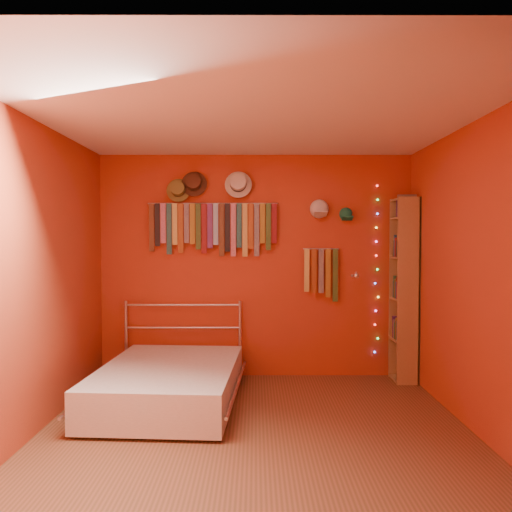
{
  "coord_description": "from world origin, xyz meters",
  "views": [
    {
      "loc": [
        -0.0,
        -3.88,
        1.56
      ],
      "look_at": [
        0.0,
        0.9,
        1.39
      ],
      "focal_mm": 35.0,
      "sensor_mm": 36.0,
      "label": 1
    }
  ],
  "objects_px": {
    "bed": "(169,383)",
    "tie_rack": "(213,225)",
    "reading_lamp": "(356,275)",
    "bookshelf": "(408,288)"
  },
  "relations": [
    {
      "from": "bookshelf",
      "to": "bed",
      "type": "bearing_deg",
      "value": -162.25
    },
    {
      "from": "reading_lamp",
      "to": "bed",
      "type": "height_order",
      "value": "reading_lamp"
    },
    {
      "from": "reading_lamp",
      "to": "bed",
      "type": "bearing_deg",
      "value": -157.13
    },
    {
      "from": "bed",
      "to": "tie_rack",
      "type": "bearing_deg",
      "value": 73.76
    },
    {
      "from": "bed",
      "to": "bookshelf",
      "type": "bearing_deg",
      "value": 21.24
    },
    {
      "from": "tie_rack",
      "to": "bed",
      "type": "height_order",
      "value": "tie_rack"
    },
    {
      "from": "tie_rack",
      "to": "reading_lamp",
      "type": "relative_size",
      "value": 5.48
    },
    {
      "from": "reading_lamp",
      "to": "tie_rack",
      "type": "bearing_deg",
      "value": 174.8
    },
    {
      "from": "reading_lamp",
      "to": "bed",
      "type": "distance_m",
      "value": 2.27
    },
    {
      "from": "reading_lamp",
      "to": "bed",
      "type": "relative_size",
      "value": 0.14
    }
  ]
}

